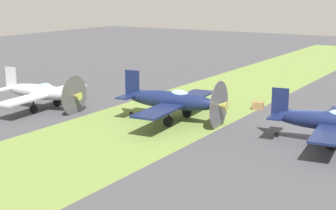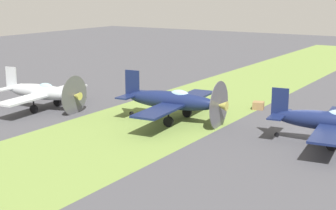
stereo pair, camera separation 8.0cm
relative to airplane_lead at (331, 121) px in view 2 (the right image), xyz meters
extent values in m
plane|color=#424247|center=(-0.96, -1.91, -1.50)|extent=(160.00, 160.00, 0.00)
cube|color=olive|center=(-0.96, -13.17, -1.49)|extent=(120.00, 11.00, 0.01)
ellipsoid|color=#141E47|center=(0.02, -0.16, 0.01)|extent=(2.08, 7.15, 1.29)
cube|color=#141E47|center=(-0.03, 0.25, -0.15)|extent=(10.09, 2.89, 0.15)
cube|color=#141E47|center=(0.39, -3.36, 0.94)|extent=(0.23, 1.15, 1.97)
cube|color=#141E47|center=(0.39, -3.36, 0.11)|extent=(3.40, 1.31, 0.10)
cylinder|color=black|center=(1.45, 0.53, -1.15)|extent=(0.31, 0.73, 0.71)
cylinder|color=black|center=(1.45, 0.53, -0.65)|extent=(0.12, 0.12, 1.00)
cylinder|color=black|center=(0.40, -3.46, -1.33)|extent=(0.16, 0.34, 0.33)
ellipsoid|color=#141E47|center=(0.50, -11.87, 0.13)|extent=(2.05, 7.70, 1.39)
cube|color=#141E47|center=(0.46, -11.42, -0.04)|extent=(10.87, 2.84, 0.16)
cube|color=#141E47|center=(0.81, -15.32, 1.13)|extent=(0.22, 1.24, 2.13)
cube|color=#141E47|center=(0.81, -15.32, 0.24)|extent=(3.66, 1.32, 0.11)
cone|color=#B7B24C|center=(0.14, -7.80, 0.13)|extent=(0.78, 0.84, 0.72)
cylinder|color=#4C4C51|center=(0.16, -8.02, 0.13)|extent=(3.57, 0.36, 3.58)
ellipsoid|color=#8CB2C6|center=(0.44, -11.20, 0.61)|extent=(0.92, 1.63, 0.78)
cylinder|color=black|center=(-1.17, -11.45, -1.12)|extent=(0.31, 0.78, 0.76)
cylinder|color=black|center=(-1.17, -11.45, -0.58)|extent=(0.13, 0.13, 1.07)
cylinder|color=black|center=(2.07, -11.17, -1.12)|extent=(0.31, 0.78, 0.76)
cylinder|color=black|center=(2.07, -11.17, -0.58)|extent=(0.13, 0.13, 1.07)
cylinder|color=black|center=(0.82, -15.43, -1.32)|extent=(0.17, 0.37, 0.36)
ellipsoid|color=#B2B7BC|center=(2.93, -23.32, -0.02)|extent=(1.89, 7.04, 1.27)
cube|color=#B2B7BC|center=(2.90, -22.92, -0.17)|extent=(9.93, 2.61, 0.14)
cube|color=#B2B7BC|center=(3.22, -26.48, 0.90)|extent=(0.20, 1.13, 1.94)
cube|color=#B2B7BC|center=(3.22, -26.48, 0.09)|extent=(3.34, 1.21, 0.10)
cone|color=#B7B24C|center=(2.60, -19.61, -0.02)|extent=(0.72, 0.77, 0.65)
cylinder|color=#4C4C51|center=(2.62, -19.81, -0.02)|extent=(3.26, 0.33, 3.27)
ellipsoid|color=#8CB2C6|center=(2.88, -22.71, 0.43)|extent=(0.84, 1.49, 0.72)
cylinder|color=black|center=(1.41, -22.95, -1.15)|extent=(0.29, 0.71, 0.69)
cylinder|color=black|center=(1.41, -22.95, -0.66)|extent=(0.12, 0.12, 0.98)
cylinder|color=black|center=(4.36, -22.68, -1.15)|extent=(0.29, 0.71, 0.69)
cylinder|color=black|center=(4.36, -22.68, -0.66)|extent=(0.12, 0.12, 0.98)
cylinder|color=black|center=(3.23, -26.58, -1.33)|extent=(0.15, 0.34, 0.33)
cube|color=olive|center=(-6.75, -7.75, -1.18)|extent=(1.10, 1.10, 0.64)
camera|label=1|loc=(32.84, 8.05, 8.33)|focal=54.62mm
camera|label=2|loc=(32.80, 8.12, 8.33)|focal=54.62mm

